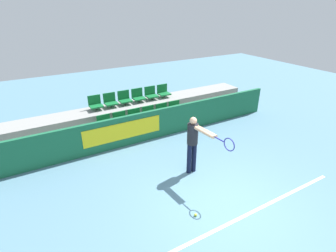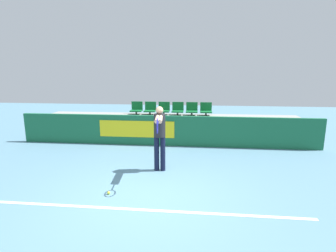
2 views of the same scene
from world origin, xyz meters
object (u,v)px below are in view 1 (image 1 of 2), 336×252
tennis_player (194,141)px  stadium_chair_9 (138,96)px  stadium_chair_2 (135,117)px  stadium_chair_3 (149,114)px  stadium_chair_0 (105,124)px  stadium_chair_6 (95,104)px  stadium_chair_11 (163,92)px  stadium_chair_4 (163,111)px  stadium_chair_8 (125,99)px  stadium_chair_10 (151,94)px  tennis_ball (196,215)px  stadium_chair_5 (175,109)px  stadium_chair_7 (110,101)px  stadium_chair_1 (120,120)px

tennis_player → stadium_chair_9: bearing=81.7°
stadium_chair_2 → stadium_chair_3: size_ratio=1.00×
stadium_chair_0 → stadium_chair_6: (0.00, 0.96, 0.41)m
stadium_chair_3 → stadium_chair_11: (1.12, 0.96, 0.41)m
stadium_chair_9 → tennis_player: tennis_player is taller
stadium_chair_0 → stadium_chair_6: stadium_chair_6 is taller
stadium_chair_4 → stadium_chair_9: bearing=120.2°
stadium_chair_8 → stadium_chair_10: size_ratio=1.00×
stadium_chair_9 → tennis_player: bearing=-92.5°
stadium_chair_8 → stadium_chair_9: (0.56, 0.00, 0.00)m
stadium_chair_0 → tennis_player: (1.50, -3.11, 0.41)m
stadium_chair_8 → stadium_chair_9: 0.56m
stadium_chair_6 → tennis_ball: bearing=-83.6°
stadium_chair_10 → tennis_player: bearing=-100.3°
stadium_chair_2 → stadium_chair_5: same height
stadium_chair_5 → stadium_chair_10: size_ratio=1.00×
stadium_chair_4 → tennis_player: tennis_player is taller
stadium_chair_6 → stadium_chair_8: (1.12, 0.00, 0.00)m
stadium_chair_7 → stadium_chair_5: bearing=-23.2°
stadium_chair_1 → stadium_chair_3: same height
stadium_chair_9 → tennis_player: size_ratio=0.30×
stadium_chair_7 → stadium_chair_9: bearing=0.0°
stadium_chair_4 → stadium_chair_11: size_ratio=1.00×
stadium_chair_6 → stadium_chair_7: same height
stadium_chair_4 → stadium_chair_8: 1.53m
stadium_chair_3 → stadium_chair_9: 1.05m
stadium_chair_4 → stadium_chair_11: bearing=59.8°
stadium_chair_4 → stadium_chair_3: bearing=180.0°
stadium_chair_10 → stadium_chair_6: bearing=180.0°
stadium_chair_6 → stadium_chair_11: 2.81m
stadium_chair_5 → stadium_chair_9: stadium_chair_9 is taller
stadium_chair_0 → stadium_chair_11: bearing=18.9°
stadium_chair_4 → stadium_chair_9: size_ratio=1.00×
stadium_chair_3 → stadium_chair_4: (0.56, 0.00, 0.00)m
stadium_chair_7 → stadium_chair_9: 1.12m
stadium_chair_0 → stadium_chair_5: bearing=0.0°
stadium_chair_2 → tennis_ball: (-0.51, -4.50, -0.59)m
stadium_chair_1 → stadium_chair_5: size_ratio=1.00×
stadium_chair_0 → stadium_chair_1: same height
stadium_chair_3 → stadium_chair_6: (-1.68, 0.96, 0.41)m
stadium_chair_5 → stadium_chair_7: 2.48m
stadium_chair_1 → tennis_player: (0.94, -3.11, 0.41)m
stadium_chair_1 → stadium_chair_11: 2.48m
stadium_chair_8 → stadium_chair_3: bearing=-59.8°
stadium_chair_7 → stadium_chair_10: bearing=0.0°
stadium_chair_8 → stadium_chair_4: bearing=-40.6°
stadium_chair_10 → tennis_ball: size_ratio=7.65×
stadium_chair_3 → tennis_player: (-0.18, -3.11, 0.41)m
stadium_chair_6 → stadium_chair_10: (2.24, 0.00, 0.00)m
tennis_ball → stadium_chair_0: bearing=97.8°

